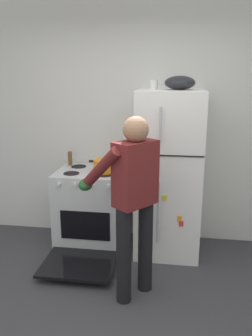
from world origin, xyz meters
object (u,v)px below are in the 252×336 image
at_px(mixing_bowl, 180,83).
at_px(red_pot, 104,166).
at_px(coffee_mug, 154,85).
at_px(stove_range, 92,209).
at_px(refrigerator, 169,174).
at_px(person_cook, 132,192).
at_px(pepper_mill, 70,158).

bearing_deg(mixing_bowl, red_pot, -176.29).
xyz_separation_m(coffee_mug, mixing_bowl, (0.26, -0.05, 0.02)).
bearing_deg(stove_range, coffee_mug, 5.74).
relative_size(refrigerator, red_pot, 5.29).
distance_m(coffee_mug, mixing_bowl, 0.26).
xyz_separation_m(refrigerator, person_cook, (-0.29, -0.86, 0.08)).
bearing_deg(red_pot, refrigerator, 4.11).
relative_size(refrigerator, stove_range, 1.46).
xyz_separation_m(coffee_mug, pepper_mill, (-0.97, 0.15, -0.84)).
distance_m(red_pot, pepper_mill, 0.52).
distance_m(stove_range, pepper_mill, 0.65).
relative_size(pepper_mill, mixing_bowl, 0.51).
distance_m(red_pot, coffee_mug, 1.00).
bearing_deg(person_cook, stove_range, 123.85).
bearing_deg(refrigerator, person_cook, -108.36).
bearing_deg(red_pot, mixing_bowl, 3.71).
distance_m(stove_range, red_pot, 0.55).
bearing_deg(stove_range, person_cook, -56.15).
height_order(refrigerator, person_cook, refrigerator).
relative_size(person_cook, mixing_bowl, 5.24).
distance_m(refrigerator, stove_range, 0.96).
relative_size(person_cook, red_pot, 4.79).
relative_size(red_pot, pepper_mill, 2.13).
bearing_deg(pepper_mill, coffee_mug, -8.76).
height_order(stove_range, red_pot, red_pot).
height_order(stove_range, coffee_mug, coffee_mug).
bearing_deg(coffee_mug, refrigerator, -15.83).
bearing_deg(stove_range, mixing_bowl, 1.09).
bearing_deg(mixing_bowl, refrigerator, -179.78).
height_order(stove_range, pepper_mill, pepper_mill).
bearing_deg(coffee_mug, mixing_bowl, -10.99).
bearing_deg(mixing_bowl, pepper_mill, 170.77).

